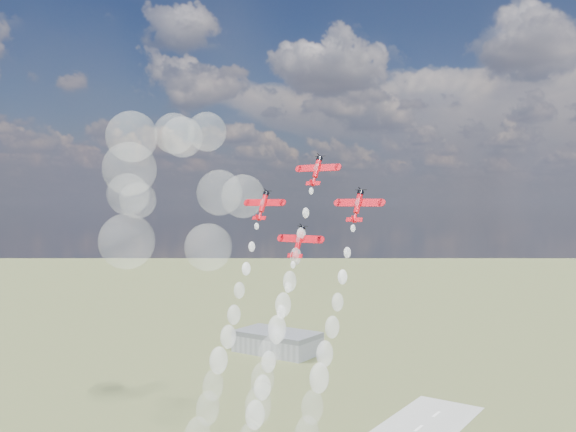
# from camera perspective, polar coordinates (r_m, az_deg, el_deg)

# --- Properties ---
(hangar) EXTENTS (50.00, 28.00, 13.00)m
(hangar) POSITION_cam_1_polar(r_m,az_deg,el_deg) (381.16, -1.00, -11.70)
(hangar) COLOR gray
(hangar) RESTS_ON ground
(plane_lead) EXTENTS (11.57, 5.64, 7.74)m
(plane_lead) POSITION_cam_1_polar(r_m,az_deg,el_deg) (153.44, 2.69, 4.31)
(plane_lead) COLOR red
(plane_lead) RESTS_ON ground
(plane_left) EXTENTS (11.57, 5.64, 7.74)m
(plane_left) POSITION_cam_1_polar(r_m,az_deg,el_deg) (157.61, -2.36, 1.05)
(plane_left) COLOR red
(plane_left) RESTS_ON ground
(plane_right) EXTENTS (11.57, 5.64, 7.74)m
(plane_right) POSITION_cam_1_polar(r_m,az_deg,el_deg) (142.88, 6.55, 1.02)
(plane_right) COLOR red
(plane_right) RESTS_ON ground
(plane_slot) EXTENTS (11.57, 5.64, 7.74)m
(plane_slot) POSITION_cam_1_polar(r_m,az_deg,el_deg) (146.69, 1.02, -2.38)
(plane_slot) COLOR red
(plane_slot) RESTS_ON ground
(smoke_trail_lead) EXTENTS (5.42, 25.05, 50.62)m
(smoke_trail_lead) POSITION_cam_1_polar(r_m,az_deg,el_deg) (141.16, -1.74, -13.03)
(smoke_trail_lead) COLOR white
(smoke_trail_lead) RESTS_ON plane_lead
(smoke_trail_left) EXTENTS (5.18, 25.41, 50.18)m
(smoke_trail_left) POSITION_cam_1_polar(r_m,az_deg,el_deg) (148.59, -7.11, -15.68)
(smoke_trail_left) COLOR white
(smoke_trail_left) RESTS_ON plane_left
(smoke_trail_right) EXTENTS (5.48, 25.03, 50.52)m
(smoke_trail_right) POSITION_cam_1_polar(r_m,az_deg,el_deg) (133.21, 2.31, -17.78)
(smoke_trail_right) COLOR white
(smoke_trail_right) RESTS_ON plane_right
(drifted_smoke_cloud) EXTENTS (70.51, 32.84, 55.10)m
(drifted_smoke_cloud) POSITION_cam_1_polar(r_m,az_deg,el_deg) (213.65, -12.04, 2.42)
(drifted_smoke_cloud) COLOR white
(drifted_smoke_cloud) RESTS_ON ground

